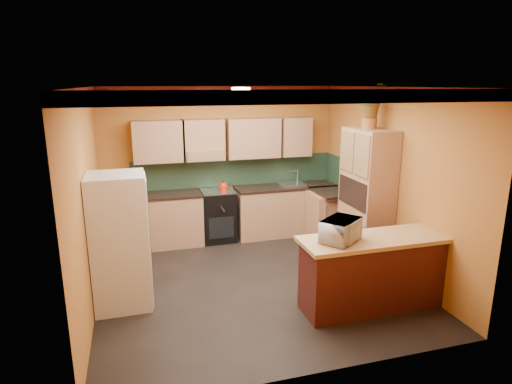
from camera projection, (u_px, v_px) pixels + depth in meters
room_shell at (248, 133)px, 5.86m from camera, size 4.24×4.24×2.72m
base_cabinets_back at (252, 213)px, 7.81m from camera, size 3.65×0.60×0.88m
countertop_back at (251, 189)px, 7.70m from camera, size 3.65×0.62×0.04m
stove at (218, 215)px, 7.64m from camera, size 0.58×0.58×0.91m
kettle at (223, 186)px, 7.48m from camera, size 0.22×0.22×0.18m
sink at (292, 184)px, 7.89m from camera, size 0.48×0.40×0.03m
base_cabinets_right at (332, 217)px, 7.59m from camera, size 0.60×0.80×0.88m
countertop_right at (333, 192)px, 7.48m from camera, size 0.62×0.80×0.04m
fridge at (120, 241)px, 5.28m from camera, size 0.68×0.66×1.70m
pantry at (366, 198)px, 6.51m from camera, size 0.48×0.90×2.10m
fern_pot at (369, 123)px, 6.28m from camera, size 0.22×0.22×0.16m
fern at (371, 100)px, 6.20m from camera, size 0.54×0.50×0.49m
breakfast_bar at (374, 274)px, 5.32m from camera, size 1.80×0.55×0.88m
bar_top at (376, 239)px, 5.21m from camera, size 1.90×0.65×0.05m
microwave at (341, 230)px, 5.04m from camera, size 0.60×0.56×0.27m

